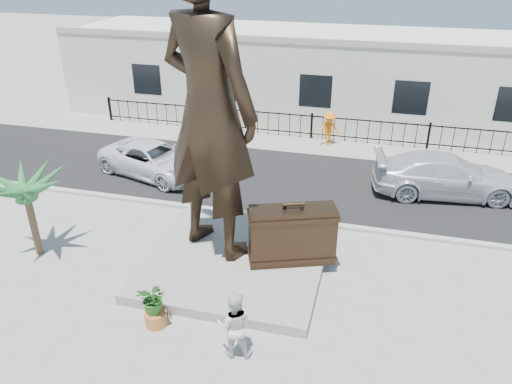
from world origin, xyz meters
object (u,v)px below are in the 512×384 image
suitcase (292,235)px  tourist (234,325)px  car_white (154,160)px  statue (209,110)px

suitcase → tourist: size_ratio=1.43×
suitcase → car_white: 8.54m
suitcase → tourist: bearing=-120.4°
statue → tourist: bearing=138.5°
statue → suitcase: bearing=-161.8°
statue → car_white: statue is taller
suitcase → tourist: 3.78m
statue → suitcase: (2.47, -0.23, -3.47)m
car_white → tourist: bearing=-127.8°
statue → tourist: (1.84, -3.95, -3.78)m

